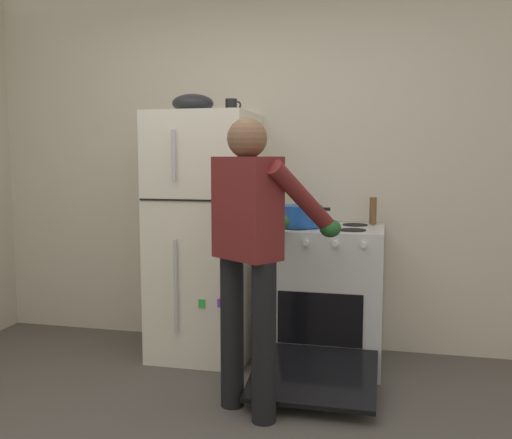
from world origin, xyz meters
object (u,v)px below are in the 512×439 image
at_px(person_cook, 253,239).
at_px(coffee_mug, 232,106).
at_px(red_pot, 302,216).
at_px(refrigerator, 205,235).
at_px(pepper_mill, 373,211).
at_px(mixing_bowl, 193,104).
at_px(stove_range, 325,297).

distance_m(person_cook, coffee_mug, 1.24).
bearing_deg(person_cook, red_pot, 79.63).
bearing_deg(refrigerator, pepper_mill, 9.88).
bearing_deg(mixing_bowl, red_pot, -3.71).
bearing_deg(red_pot, coffee_mug, 168.86).
xyz_separation_m(refrigerator, mixing_bowl, (-0.08, 0.00, 0.92)).
bearing_deg(person_cook, coffee_mug, 112.18).
height_order(stove_range, person_cook, person_cook).
bearing_deg(mixing_bowl, refrigerator, -0.21).
xyz_separation_m(coffee_mug, mixing_bowl, (-0.26, -0.05, 0.02)).
height_order(refrigerator, coffee_mug, coffee_mug).
height_order(refrigerator, stove_range, refrigerator).
height_order(stove_range, coffee_mug, coffee_mug).
bearing_deg(person_cook, stove_range, 69.68).
xyz_separation_m(stove_range, coffee_mug, (-0.67, 0.07, 1.29)).
relative_size(stove_range, pepper_mill, 6.68).
bearing_deg(mixing_bowl, coffee_mug, 10.78).
bearing_deg(person_cook, mixing_bowl, 126.65).
relative_size(red_pot, coffee_mug, 3.38).
bearing_deg(stove_range, person_cook, -110.32).
relative_size(refrigerator, pepper_mill, 9.26).
bearing_deg(refrigerator, stove_range, -1.19).
bearing_deg(refrigerator, coffee_mug, 15.40).
xyz_separation_m(person_cook, coffee_mug, (-0.36, 0.89, 0.79)).
distance_m(red_pot, coffee_mug, 0.90).
bearing_deg(coffee_mug, red_pot, -11.14).
relative_size(person_cook, pepper_mill, 8.70).
height_order(red_pot, pepper_mill, pepper_mill).
bearing_deg(stove_range, red_pot, -168.68).
bearing_deg(coffee_mug, person_cook, -67.82).
xyz_separation_m(coffee_mug, pepper_mill, (0.97, 0.15, -0.72)).
relative_size(stove_range, person_cook, 0.77).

